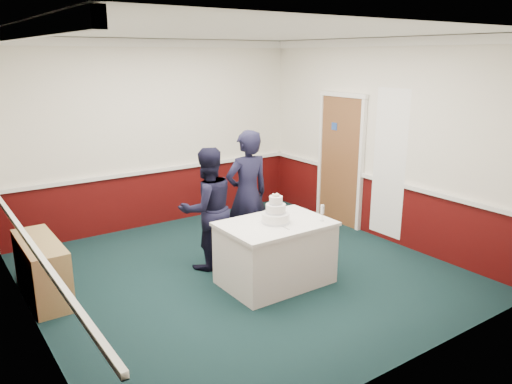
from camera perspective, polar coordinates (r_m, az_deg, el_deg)
ground at (r=6.60m, az=-1.48°, el=-9.23°), size 5.00×5.00×0.00m
room_shell at (r=6.61m, az=-3.98°, el=8.54°), size 5.00×5.00×3.00m
sideboard at (r=6.36m, az=-23.25°, el=-8.10°), size 0.41×1.20×0.70m
cake_table at (r=6.20m, az=2.21°, el=-6.90°), size 1.32×0.92×0.79m
wedding_cake at (r=6.02m, az=2.26°, el=-2.50°), size 0.35×0.35×0.36m
cake_knife at (r=5.89m, az=3.19°, el=-4.04°), size 0.02×0.22×0.00m
champagne_flute at (r=6.12m, az=7.59°, el=-2.08°), size 0.05×0.05×0.21m
person_man at (r=6.55m, az=-5.57°, el=-1.92°), size 0.82×0.65×1.62m
person_woman at (r=6.85m, az=-1.01°, el=-0.31°), size 0.67×0.46×1.79m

